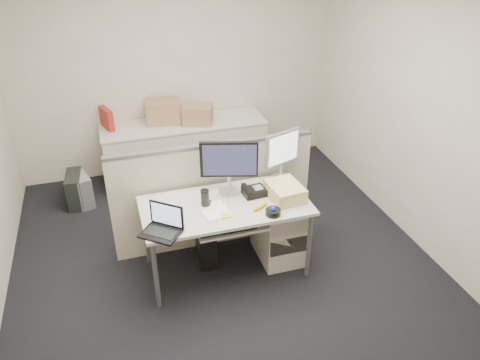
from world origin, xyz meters
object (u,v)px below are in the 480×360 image
object	(u,v)px
laptop	(160,223)
monitor_main	(229,168)
desk	(225,210)
desk_phone	(254,192)

from	to	relation	value
laptop	monitor_main	bearing A→B (deg)	72.08
laptop	desk	bearing A→B (deg)	63.46
desk	monitor_main	size ratio (longest dim) A/B	2.87
desk	desk_phone	xyz separation A→B (m)	(0.30, 0.08, 0.10)
laptop	desk_phone	size ratio (longest dim) A/B	1.50
desk	desk_phone	world-z (taller)	desk_phone
desk	monitor_main	world-z (taller)	monitor_main
desk	laptop	world-z (taller)	laptop
desk	laptop	distance (m)	0.70
laptop	desk_phone	xyz separation A→B (m)	(0.92, 0.36, -0.08)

